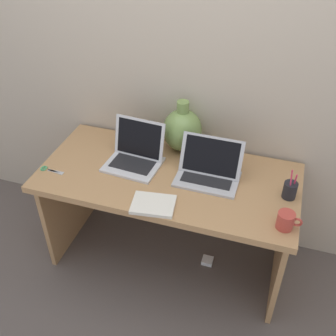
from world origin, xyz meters
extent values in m
plane|color=#564C47|center=(0.00, 0.00, 0.00)|extent=(6.00, 6.00, 0.00)
cube|color=#BCAD99|center=(0.00, 0.38, 1.20)|extent=(4.40, 0.04, 2.40)
cube|color=#AD7F51|center=(0.00, 0.00, 0.68)|extent=(1.47, 0.69, 0.04)
cube|color=#AD7F51|center=(-0.69, 0.00, 0.33)|extent=(0.03, 0.58, 0.66)
cube|color=#AD7F51|center=(0.69, 0.00, 0.33)|extent=(0.03, 0.58, 0.66)
cube|color=silver|center=(-0.22, 0.02, 0.71)|extent=(0.33, 0.28, 0.01)
cube|color=black|center=(-0.22, 0.02, 0.72)|extent=(0.26, 0.17, 0.00)
cube|color=silver|center=(-0.21, 0.12, 0.83)|extent=(0.31, 0.09, 0.23)
cube|color=black|center=(-0.21, 0.12, 0.83)|extent=(0.27, 0.08, 0.20)
cube|color=#B2B2B7|center=(0.22, 0.02, 0.71)|extent=(0.35, 0.24, 0.01)
cube|color=black|center=(0.22, 0.02, 0.72)|extent=(0.28, 0.14, 0.00)
cube|color=#B2B2B7|center=(0.22, 0.09, 0.82)|extent=(0.35, 0.11, 0.21)
cube|color=black|center=(0.22, 0.09, 0.82)|extent=(0.31, 0.10, 0.18)
ellipsoid|color=#75934C|center=(0.00, 0.28, 0.83)|extent=(0.23, 0.23, 0.26)
cylinder|color=#75934C|center=(0.00, 0.28, 0.99)|extent=(0.07, 0.07, 0.07)
cube|color=silver|center=(0.01, -0.27, 0.71)|extent=(0.24, 0.19, 0.02)
cylinder|color=#B23D33|center=(0.66, -0.22, 0.75)|extent=(0.08, 0.08, 0.09)
torus|color=#B23D33|center=(0.71, -0.22, 0.75)|extent=(0.05, 0.01, 0.05)
cylinder|color=black|center=(0.66, 0.02, 0.75)|extent=(0.07, 0.07, 0.09)
cylinder|color=#D83359|center=(0.66, 0.00, 0.81)|extent=(0.02, 0.01, 0.16)
cylinder|color=#D83359|center=(0.68, 0.02, 0.80)|extent=(0.01, 0.03, 0.13)
cube|color=#B7B7BC|center=(-0.62, -0.17, 0.70)|extent=(0.10, 0.01, 0.00)
cube|color=#B7B7BC|center=(-0.62, -0.17, 0.70)|extent=(0.10, 0.03, 0.00)
torus|color=#4CA566|center=(-0.70, -0.17, 0.71)|extent=(0.03, 0.03, 0.01)
torus|color=#4CA566|center=(-0.70, -0.16, 0.71)|extent=(0.03, 0.03, 0.01)
cube|color=white|center=(0.26, 0.04, 0.01)|extent=(0.07, 0.07, 0.03)
camera|label=1|loc=(0.54, -1.69, 2.12)|focal=42.99mm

